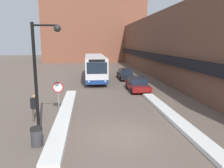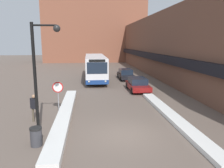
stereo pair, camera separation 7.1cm
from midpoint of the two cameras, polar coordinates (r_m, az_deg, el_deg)
The scene contains 12 objects.
ground_plane at distance 12.36m, azimuth 3.60°, elevation -13.16°, with size 160.00×160.00×0.00m, color #66564C.
building_row_right at distance 37.10m, azimuth 12.71°, elevation 9.78°, with size 5.50×60.00×9.05m.
building_backdrop_far at distance 58.99m, azimuth -4.48°, elevation 14.09°, with size 26.00×8.00×16.83m.
snow_bank_left at distance 15.43m, azimuth -12.08°, elevation -7.70°, with size 0.90×13.27×0.36m.
snow_bank_right at distance 15.31m, azimuth 15.64°, elevation -8.22°, with size 0.90×12.33×0.26m.
city_bus at distance 29.65m, azimuth -4.31°, elevation 4.50°, with size 2.57×11.88×3.25m.
parked_car_front at distance 23.05m, azimuth 6.83°, elevation -0.06°, with size 1.93×4.30×1.37m.
parked_car_middle at distance 30.28m, azimuth 3.65°, elevation 2.61°, with size 1.87×4.70×1.39m.
stop_sign at distance 15.95m, azimuth -13.81°, elevation -1.70°, with size 0.76×0.08×2.27m.
street_lamp at distance 11.66m, azimuth -18.03°, elevation 4.02°, with size 1.46×0.36×5.99m.
pedestrian at distance 14.69m, azimuth -19.48°, elevation -5.33°, with size 0.53×0.43×1.81m.
trash_bin at distance 11.59m, azimuth -19.04°, elevation -12.84°, with size 0.59×0.59×0.95m.
Camera 2 is at (-1.95, -11.12, 5.02)m, focal length 35.00 mm.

